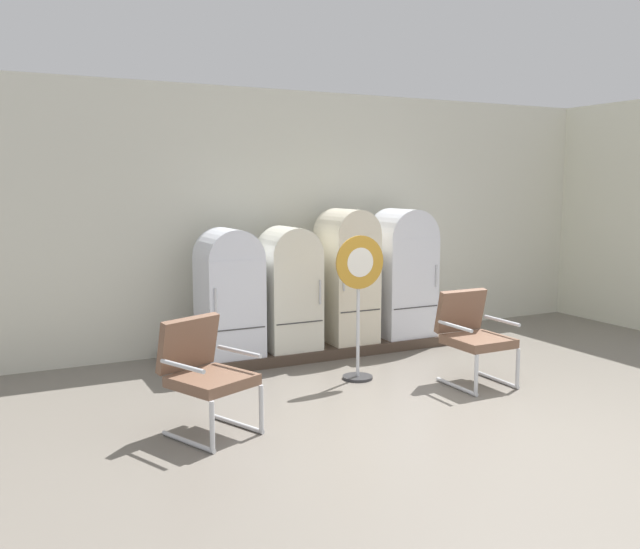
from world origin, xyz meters
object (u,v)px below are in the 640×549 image
armchair_right (473,332)px  sign_stand (359,302)px  refrigerator_3 (402,269)px  armchair_left (205,370)px  refrigerator_1 (289,284)px  refrigerator_2 (347,271)px  refrigerator_0 (229,289)px

armchair_right → sign_stand: bearing=147.3°
sign_stand → refrigerator_3: bearing=41.7°
armchair_left → armchair_right: 2.90m
refrigerator_1 → armchair_left: refrigerator_1 is taller
refrigerator_2 → refrigerator_3: bearing=-1.6°
armchair_left → armchair_right: same height
refrigerator_1 → sign_stand: size_ratio=0.94×
armchair_left → refrigerator_1: bearing=49.8°
refrigerator_0 → armchair_left: size_ratio=1.50×
refrigerator_2 → armchair_left: 3.12m
refrigerator_3 → refrigerator_1: bearing=-179.3°
refrigerator_3 → armchair_left: refrigerator_3 is taller
refrigerator_0 → armchair_left: bearing=-114.6°
refrigerator_3 → armchair_right: (-0.31, -1.79, -0.44)m
refrigerator_2 → armchair_left: refrigerator_2 is taller
armchair_left → sign_stand: (1.91, 0.77, 0.29)m
armchair_right → sign_stand: size_ratio=0.63×
refrigerator_2 → armchair_right: size_ratio=1.70×
refrigerator_2 → armchair_right: refrigerator_2 is taller
refrigerator_1 → armchair_left: size_ratio=1.50×
refrigerator_2 → armchair_right: (0.49, -1.81, -0.46)m
refrigerator_3 → armchair_left: size_ratio=1.69×
refrigerator_3 → armchair_left: bearing=-149.0°
refrigerator_0 → refrigerator_3: refrigerator_3 is taller
refrigerator_3 → armchair_right: 1.87m
refrigerator_2 → armchair_left: size_ratio=1.70×
refrigerator_2 → armchair_left: (-2.40, -1.94, -0.46)m
sign_stand → refrigerator_0: bearing=131.8°
refrigerator_1 → armchair_right: bearing=-54.0°
refrigerator_3 → sign_stand: bearing=-138.3°
refrigerator_1 → armchair_left: bearing=-130.2°
refrigerator_2 → sign_stand: refrigerator_2 is taller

